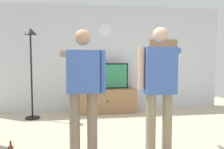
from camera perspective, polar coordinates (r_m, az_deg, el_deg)
name	(u,v)px	position (r m, az deg, el deg)	size (l,w,h in m)	color
back_wall	(102,58)	(5.96, -2.61, 4.14)	(6.40, 0.10, 2.70)	silver
tv_stand	(106,100)	(5.73, -1.53, -6.51)	(1.46, 0.58, 0.59)	#997047
television	(106,76)	(5.69, -1.60, -0.38)	(1.13, 0.07, 0.63)	black
wall_clock	(104,30)	(5.95, -1.90, 10.99)	(0.31, 0.31, 0.03)	white
framed_picture	(164,51)	(6.30, 12.79, 5.78)	(0.76, 0.04, 0.60)	#997047
floor_lamp	(31,54)	(5.32, -19.66, 4.77)	(0.32, 0.32, 2.01)	black
person_standing_nearer_lamp	(83,86)	(3.07, -7.27, -2.80)	(0.61, 0.78, 1.74)	#7A6B56
person_standing_nearer_couch	(159,83)	(3.24, 11.76, -2.01)	(0.62, 0.78, 1.78)	gray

